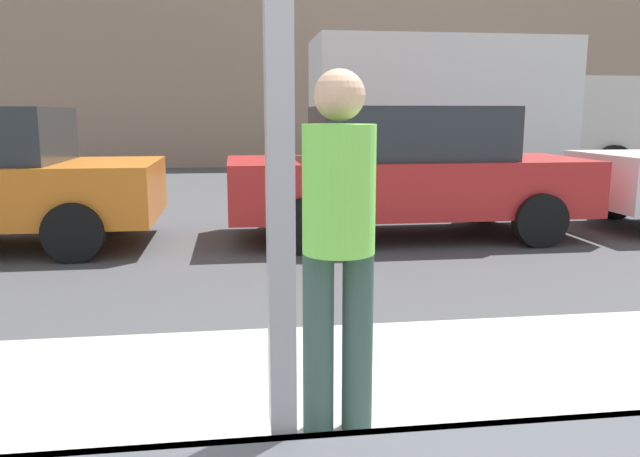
{
  "coord_description": "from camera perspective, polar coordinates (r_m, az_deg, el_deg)",
  "views": [
    {
      "loc": [
        -0.08,
        -1.07,
        1.55
      ],
      "look_at": [
        0.35,
        2.09,
        0.96
      ],
      "focal_mm": 34.98,
      "sensor_mm": 36.0,
      "label": 1
    }
  ],
  "objects": [
    {
      "name": "parked_car_red",
      "position": [
        8.02,
        7.89,
        5.24
      ],
      "size": [
        4.49,
        1.96,
        1.64
      ],
      "color": "red",
      "rests_on": "ground"
    },
    {
      "name": "building_facade_far",
      "position": [
        19.33,
        -7.84,
        13.47
      ],
      "size": [
        28.0,
        1.2,
        5.22
      ],
      "primitive_type": "cube",
      "color": "gray",
      "rests_on": "ground"
    },
    {
      "name": "sidewalk_strip",
      "position": [
        3.06,
        -5.61,
        -18.86
      ],
      "size": [
        16.0,
        2.8,
        0.11
      ],
      "primitive_type": "cube",
      "color": "#B2ADA3",
      "rests_on": "ground"
    },
    {
      "name": "box_truck",
      "position": [
        14.49,
        13.42,
        10.75
      ],
      "size": [
        7.29,
        2.44,
        3.16
      ],
      "color": "silver",
      "rests_on": "ground"
    },
    {
      "name": "pedestrian",
      "position": [
        2.73,
        1.71,
        -0.3
      ],
      "size": [
        0.32,
        0.32,
        1.63
      ],
      "color": "#2E4741",
      "rests_on": "sidewalk_strip"
    },
    {
      "name": "ground_plane",
      "position": [
        9.2,
        -7.25,
        0.64
      ],
      "size": [
        60.0,
        60.0,
        0.0
      ],
      "primitive_type": "plane",
      "color": "#424244"
    }
  ]
}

